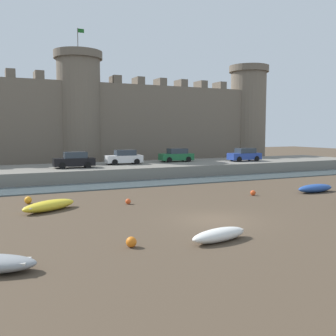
{
  "coord_description": "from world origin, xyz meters",
  "views": [
    {
      "loc": [
        -11.68,
        -18.6,
        5.01
      ],
      "look_at": [
        -0.44,
        5.42,
        2.5
      ],
      "focal_mm": 42.0,
      "sensor_mm": 36.0,
      "label": 1
    }
  ],
  "objects_px": {
    "rowboat_near_channel_right": "(49,205)",
    "car_quay_east": "(124,157)",
    "mooring_buoy_mid_mud": "(131,242)",
    "car_quay_centre_west": "(177,155)",
    "rowboat_foreground_left": "(219,235)",
    "car_quay_west": "(74,160)",
    "mooring_buoy_near_shore": "(28,200)",
    "car_quay_centre_east": "(245,155)",
    "mooring_buoy_near_channel": "(253,193)",
    "mooring_buoy_off_centre": "(128,201)",
    "rowboat_midflat_right": "(315,188)"
  },
  "relations": [
    {
      "from": "mooring_buoy_off_centre",
      "to": "mooring_buoy_mid_mud",
      "type": "bearing_deg",
      "value": -108.53
    },
    {
      "from": "rowboat_midflat_right",
      "to": "mooring_buoy_near_shore",
      "type": "xyz_separation_m",
      "value": [
        -21.85,
        4.6,
        -0.09
      ]
    },
    {
      "from": "mooring_buoy_mid_mud",
      "to": "car_quay_centre_west",
      "type": "height_order",
      "value": "car_quay_centre_west"
    },
    {
      "from": "mooring_buoy_off_centre",
      "to": "car_quay_west",
      "type": "height_order",
      "value": "car_quay_west"
    },
    {
      "from": "car_quay_centre_east",
      "to": "car_quay_west",
      "type": "bearing_deg",
      "value": -179.97
    },
    {
      "from": "mooring_buoy_near_channel",
      "to": "car_quay_centre_west",
      "type": "relative_size",
      "value": 0.1
    },
    {
      "from": "rowboat_foreground_left",
      "to": "car_quay_west",
      "type": "xyz_separation_m",
      "value": [
        -1.24,
        25.42,
        1.72
      ]
    },
    {
      "from": "rowboat_midflat_right",
      "to": "mooring_buoy_mid_mud",
      "type": "distance_m",
      "value": 20.5
    },
    {
      "from": "mooring_buoy_off_centre",
      "to": "mooring_buoy_near_channel",
      "type": "bearing_deg",
      "value": -3.91
    },
    {
      "from": "rowboat_foreground_left",
      "to": "car_quay_centre_west",
      "type": "distance_m",
      "value": 30.55
    },
    {
      "from": "mooring_buoy_near_shore",
      "to": "car_quay_centre_west",
      "type": "relative_size",
      "value": 0.12
    },
    {
      "from": "mooring_buoy_near_shore",
      "to": "car_quay_east",
      "type": "bearing_deg",
      "value": 49.98
    },
    {
      "from": "car_quay_centre_east",
      "to": "car_quay_centre_west",
      "type": "xyz_separation_m",
      "value": [
        -8.15,
        2.71,
        0.0
      ]
    },
    {
      "from": "mooring_buoy_near_channel",
      "to": "mooring_buoy_off_centre",
      "type": "height_order",
      "value": "mooring_buoy_near_channel"
    },
    {
      "from": "rowboat_foreground_left",
      "to": "car_quay_centre_west",
      "type": "bearing_deg",
      "value": 67.32
    },
    {
      "from": "car_quay_centre_east",
      "to": "rowboat_midflat_right",
      "type": "bearing_deg",
      "value": -106.79
    },
    {
      "from": "mooring_buoy_mid_mud",
      "to": "car_quay_east",
      "type": "xyz_separation_m",
      "value": [
        8.72,
        26.6,
        1.8
      ]
    },
    {
      "from": "rowboat_near_channel_right",
      "to": "mooring_buoy_off_centre",
      "type": "height_order",
      "value": "rowboat_near_channel_right"
    },
    {
      "from": "mooring_buoy_mid_mud",
      "to": "mooring_buoy_near_shore",
      "type": "height_order",
      "value": "mooring_buoy_near_shore"
    },
    {
      "from": "rowboat_midflat_right",
      "to": "rowboat_near_channel_right",
      "type": "bearing_deg",
      "value": 175.9
    },
    {
      "from": "rowboat_foreground_left",
      "to": "rowboat_near_channel_right",
      "type": "distance_m",
      "value": 11.97
    },
    {
      "from": "rowboat_near_channel_right",
      "to": "mooring_buoy_mid_mud",
      "type": "xyz_separation_m",
      "value": [
        2.04,
        -9.55,
        -0.12
      ]
    },
    {
      "from": "rowboat_near_channel_right",
      "to": "car_quay_centre_west",
      "type": "relative_size",
      "value": 0.94
    },
    {
      "from": "rowboat_foreground_left",
      "to": "car_quay_centre_east",
      "type": "distance_m",
      "value": 32.35
    },
    {
      "from": "rowboat_foreground_left",
      "to": "mooring_buoy_mid_mud",
      "type": "xyz_separation_m",
      "value": [
        -3.94,
        0.82,
        -0.08
      ]
    },
    {
      "from": "mooring_buoy_near_channel",
      "to": "car_quay_centre_west",
      "type": "xyz_separation_m",
      "value": [
        2.47,
        18.43,
        1.83
      ]
    },
    {
      "from": "car_quay_centre_west",
      "to": "mooring_buoy_mid_mud",
      "type": "bearing_deg",
      "value": -119.88
    },
    {
      "from": "rowboat_foreground_left",
      "to": "mooring_buoy_mid_mud",
      "type": "bearing_deg",
      "value": 168.2
    },
    {
      "from": "mooring_buoy_near_shore",
      "to": "car_quay_east",
      "type": "distance_m",
      "value": 18.3
    },
    {
      "from": "rowboat_foreground_left",
      "to": "car_quay_centre_east",
      "type": "height_order",
      "value": "car_quay_centre_east"
    },
    {
      "from": "mooring_buoy_mid_mud",
      "to": "car_quay_east",
      "type": "height_order",
      "value": "car_quay_east"
    },
    {
      "from": "car_quay_centre_west",
      "to": "car_quay_east",
      "type": "bearing_deg",
      "value": -174.08
    },
    {
      "from": "rowboat_midflat_right",
      "to": "mooring_buoy_near_channel",
      "type": "bearing_deg",
      "value": 171.52
    },
    {
      "from": "rowboat_foreground_left",
      "to": "mooring_buoy_off_centre",
      "type": "bearing_deg",
      "value": 94.01
    },
    {
      "from": "mooring_buoy_near_shore",
      "to": "car_quay_centre_east",
      "type": "distance_m",
      "value": 29.44
    },
    {
      "from": "car_quay_west",
      "to": "car_quay_centre_east",
      "type": "bearing_deg",
      "value": 0.03
    },
    {
      "from": "mooring_buoy_near_shore",
      "to": "car_quay_west",
      "type": "relative_size",
      "value": 0.12
    },
    {
      "from": "car_quay_east",
      "to": "rowboat_near_channel_right",
      "type": "bearing_deg",
      "value": -122.25
    },
    {
      "from": "rowboat_near_channel_right",
      "to": "car_quay_east",
      "type": "xyz_separation_m",
      "value": [
        10.76,
        17.05,
        1.69
      ]
    },
    {
      "from": "rowboat_midflat_right",
      "to": "mooring_buoy_near_shore",
      "type": "distance_m",
      "value": 22.32
    },
    {
      "from": "car_quay_west",
      "to": "car_quay_east",
      "type": "height_order",
      "value": "same"
    },
    {
      "from": "mooring_buoy_near_shore",
      "to": "car_quay_centre_east",
      "type": "bearing_deg",
      "value": 24.02
    },
    {
      "from": "rowboat_midflat_right",
      "to": "mooring_buoy_near_shore",
      "type": "height_order",
      "value": "rowboat_midflat_right"
    },
    {
      "from": "car_quay_centre_west",
      "to": "car_quay_west",
      "type": "bearing_deg",
      "value": -168.18
    },
    {
      "from": "mooring_buoy_near_channel",
      "to": "car_quay_centre_east",
      "type": "height_order",
      "value": "car_quay_centre_east"
    },
    {
      "from": "car_quay_centre_east",
      "to": "car_quay_east",
      "type": "relative_size",
      "value": 1.0
    },
    {
      "from": "mooring_buoy_near_shore",
      "to": "car_quay_west",
      "type": "bearing_deg",
      "value": 64.55
    },
    {
      "from": "rowboat_midflat_right",
      "to": "car_quay_east",
      "type": "relative_size",
      "value": 0.88
    },
    {
      "from": "rowboat_near_channel_right",
      "to": "car_quay_centre_east",
      "type": "bearing_deg",
      "value": 30.2
    },
    {
      "from": "rowboat_foreground_left",
      "to": "car_quay_west",
      "type": "height_order",
      "value": "car_quay_west"
    }
  ]
}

